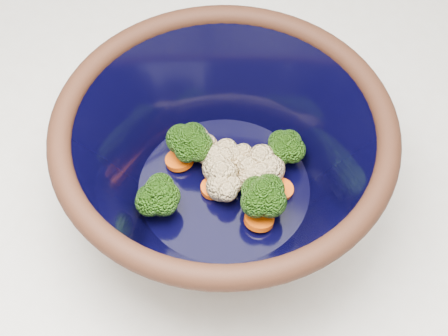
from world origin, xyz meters
name	(u,v)px	position (x,y,z in m)	size (l,w,h in m)	color
mixing_bowl	(224,160)	(-0.09, 0.10, 0.98)	(0.33, 0.33, 0.14)	black
vegetable_pile	(221,170)	(-0.09, 0.10, 0.95)	(0.14, 0.16, 0.05)	#608442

